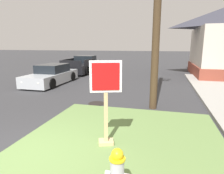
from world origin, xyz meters
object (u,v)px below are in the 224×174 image
parked_sedan_silver (52,75)px  pickup_truck_black (83,66)px  manhole_cover (97,103)px  stop_sign (106,105)px

parked_sedan_silver → pickup_truck_black: 5.59m
manhole_cover → parked_sedan_silver: parked_sedan_silver is taller
manhole_cover → parked_sedan_silver: bearing=140.7°
stop_sign → manhole_cover: 3.84m
stop_sign → parked_sedan_silver: 8.92m
stop_sign → parked_sedan_silver: stop_sign is taller
stop_sign → parked_sedan_silver: size_ratio=0.47×
manhole_cover → pickup_truck_black: pickup_truck_black is taller
parked_sedan_silver → stop_sign: bearing=-50.5°
parked_sedan_silver → pickup_truck_black: bearing=92.0°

